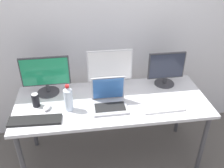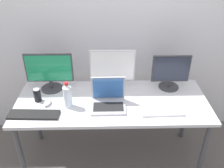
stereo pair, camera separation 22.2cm
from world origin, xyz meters
The scene contains 12 objects.
ground_plane centered at (0.00, 0.00, 0.00)m, with size 16.00×16.00×0.00m, color #5B5651.
wall_back centered at (0.00, 0.59, 1.30)m, with size 7.00×0.08×2.60m, color silver.
work_desk centered at (0.00, 0.00, 0.68)m, with size 1.77×0.72×0.74m.
monitor_left centered at (-0.59, 0.22, 0.94)m, with size 0.45×0.21×0.38m.
monitor_center centered at (0.01, 0.21, 0.96)m, with size 0.43×0.21×0.41m.
monitor_right centered at (0.57, 0.22, 0.92)m, with size 0.37×0.20×0.35m.
laptop_silver centered at (-0.04, -0.07, 0.80)m, with size 0.30×0.25×0.26m.
keyboard_main centered at (-0.67, -0.21, 0.75)m, with size 0.43×0.12×0.02m, color black.
keyboard_aux centered at (0.43, -0.18, 0.75)m, with size 0.37×0.14×0.02m, color white.
mouse_by_keyboard centered at (-0.59, -0.05, 0.76)m, with size 0.06×0.10×0.04m, color silver.
water_bottle centered at (-0.39, -0.08, 0.86)m, with size 0.08×0.08×0.25m.
soda_can_near_keyboard centered at (-0.68, 0.01, 0.80)m, with size 0.07×0.07×0.13m.
Camera 2 is at (-0.04, -1.89, 2.08)m, focal length 40.00 mm.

